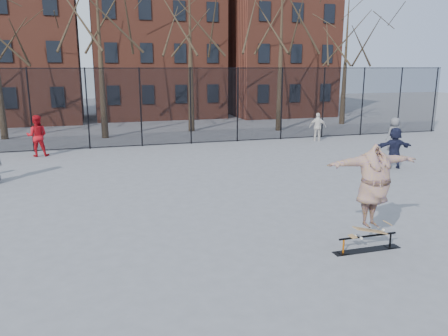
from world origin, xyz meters
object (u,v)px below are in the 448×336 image
object	(u,v)px
skate_rail	(367,244)
bystander_red	(37,136)
skateboard	(370,233)
bystander_extra	(394,134)
skater	(373,190)
bystander_navy	(394,148)
bystander_white	(318,127)

from	to	relation	value
skate_rail	bystander_red	xyz separation A→B (m)	(-8.25, 13.51, 0.80)
skateboard	bystander_red	size ratio (longest dim) A/B	0.47
bystander_extra	skater	bearing A→B (deg)	48.43
skater	bystander_navy	world-z (taller)	skater
skater	bystander_extra	bearing A→B (deg)	47.71
skater	skate_rail	bearing A→B (deg)	177.23
bystander_navy	bystander_extra	distance (m)	4.11
skateboard	bystander_white	size ratio (longest dim) A/B	0.57
skate_rail	bystander_red	distance (m)	15.85
skater	bystander_navy	distance (m)	8.92
skate_rail	skateboard	bearing A→B (deg)	-0.00
bystander_navy	bystander_extra	world-z (taller)	bystander_navy
skate_rail	bystander_white	xyz separation A→B (m)	(6.13, 13.65, 0.64)
bystander_extra	bystander_red	bearing A→B (deg)	-13.89
skateboard	bystander_extra	distance (m)	13.01
bystander_white	skate_rail	bearing A→B (deg)	92.22
skater	bystander_red	world-z (taller)	skater
skate_rail	skateboard	world-z (taller)	skateboard
bystander_white	bystander_extra	xyz separation A→B (m)	(2.20, -3.62, 0.03)
skate_rail	bystander_navy	distance (m)	8.96
bystander_extra	skateboard	bearing A→B (deg)	48.43
skateboard	bystander_navy	bearing A→B (deg)	49.49
skater	bystander_navy	bearing A→B (deg)	46.72
bystander_navy	skate_rail	bearing A→B (deg)	59.45
skateboard	bystander_red	distance (m)	15.86
skate_rail	bystander_navy	bearing A→B (deg)	49.25
skate_rail	bystander_red	size ratio (longest dim) A/B	0.87
skateboard	bystander_navy	size ratio (longest dim) A/B	0.53
skate_rail	bystander_white	distance (m)	14.98
skateboard	bystander_navy	xyz separation A→B (m)	(5.78, 6.77, 0.42)
skater	bystander_extra	distance (m)	13.02
bystander_red	skater	bearing A→B (deg)	124.51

